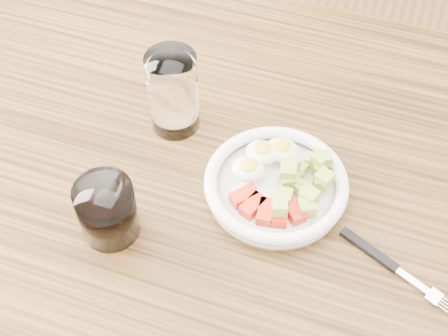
# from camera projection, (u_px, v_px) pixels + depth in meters

# --- Properties ---
(dining_table) EXTENTS (1.50, 0.90, 0.77)m
(dining_table) POSITION_uv_depth(u_px,v_px,m) (228.00, 225.00, 0.98)
(dining_table) COLOR brown
(dining_table) RESTS_ON ground
(bowl) EXTENTS (0.21, 0.21, 0.05)m
(bowl) POSITION_uv_depth(u_px,v_px,m) (276.00, 182.00, 0.88)
(bowl) COLOR white
(bowl) RESTS_ON dining_table
(fork) EXTENTS (0.17, 0.09, 0.01)m
(fork) POSITION_uv_depth(u_px,v_px,m) (385.00, 261.00, 0.82)
(fork) COLOR black
(fork) RESTS_ON dining_table
(water_glass) EXTENTS (0.08, 0.08, 0.13)m
(water_glass) POSITION_uv_depth(u_px,v_px,m) (173.00, 93.00, 0.92)
(water_glass) COLOR white
(water_glass) RESTS_ON dining_table
(coffee_glass) EXTENTS (0.08, 0.08, 0.09)m
(coffee_glass) POSITION_uv_depth(u_px,v_px,m) (107.00, 211.00, 0.82)
(coffee_glass) COLOR white
(coffee_glass) RESTS_ON dining_table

